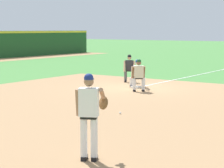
% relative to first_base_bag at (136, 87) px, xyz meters
% --- Properties ---
extents(ground_plane, '(160.00, 160.00, 0.00)m').
position_rel_first_base_bag_xyz_m(ground_plane, '(0.00, 0.00, -0.04)').
color(ground_plane, '#47843D').
extents(infield_dirt_patch, '(18.00, 18.00, 0.01)m').
position_rel_first_base_bag_xyz_m(infield_dirt_patch, '(-5.19, -2.61, -0.04)').
color(infield_dirt_patch, '#A87F56').
rests_on(infield_dirt_patch, ground).
extents(foul_line_stripe, '(15.67, 0.10, 0.00)m').
position_rel_first_base_bag_xyz_m(foul_line_stripe, '(7.83, 0.00, -0.04)').
color(foul_line_stripe, white).
rests_on(foul_line_stripe, ground).
extents(first_base_bag, '(0.38, 0.38, 0.09)m').
position_rel_first_base_bag_xyz_m(first_base_bag, '(0.00, 0.00, 0.00)').
color(first_base_bag, white).
rests_on(first_base_bag, ground).
extents(baseball, '(0.07, 0.07, 0.07)m').
position_rel_first_base_bag_xyz_m(baseball, '(-5.75, -2.93, -0.01)').
color(baseball, white).
rests_on(baseball, ground).
extents(pitcher, '(0.83, 0.59, 1.86)m').
position_rel_first_base_bag_xyz_m(pitcher, '(-10.35, -5.22, 1.01)').
color(pitcher, black).
rests_on(pitcher, ground).
extents(first_baseman, '(0.83, 1.00, 1.34)m').
position_rel_first_base_bag_xyz_m(first_baseman, '(0.26, 0.06, 0.69)').
color(first_baseman, black).
rests_on(first_baseman, ground).
extents(baserunner, '(0.65, 0.68, 1.46)m').
position_rel_first_base_bag_xyz_m(baserunner, '(-0.93, -0.72, 0.75)').
color(baserunner, black).
rests_on(baserunner, ground).
extents(umpire, '(0.62, 0.67, 1.46)m').
position_rel_first_base_bag_xyz_m(umpire, '(1.75, 1.48, 0.75)').
color(umpire, black).
rests_on(umpire, ground).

